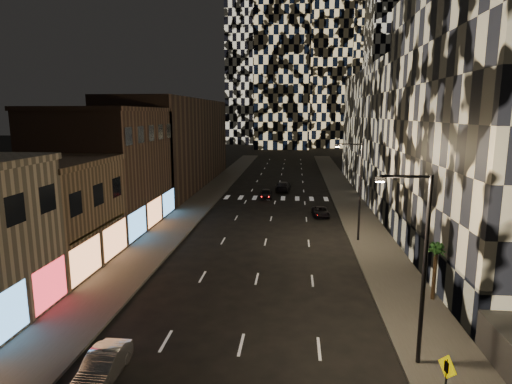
% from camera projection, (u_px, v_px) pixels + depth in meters
% --- Properties ---
extents(sidewalk_left, '(4.00, 120.00, 0.15)m').
position_uv_depth(sidewalk_left, '(206.00, 196.00, 61.20)').
color(sidewalk_left, '#47443F').
rests_on(sidewalk_left, ground).
extents(sidewalk_right, '(4.00, 120.00, 0.15)m').
position_uv_depth(sidewalk_right, '(348.00, 199.00, 59.39)').
color(sidewalk_right, '#47443F').
rests_on(sidewalk_right, ground).
extents(curb_left, '(0.20, 120.00, 0.15)m').
position_uv_depth(curb_left, '(221.00, 197.00, 61.01)').
color(curb_left, '#4C4C47').
rests_on(curb_left, ground).
extents(curb_right, '(0.20, 120.00, 0.15)m').
position_uv_depth(curb_right, '(332.00, 199.00, 59.58)').
color(curb_right, '#4C4C47').
rests_on(curb_right, ground).
extents(retail_tan, '(10.00, 10.00, 8.00)m').
position_uv_depth(retail_tan, '(37.00, 217.00, 32.72)').
color(retail_tan, '#7B6249').
rests_on(retail_tan, ground).
extents(retail_brown, '(10.00, 15.00, 12.00)m').
position_uv_depth(retail_brown, '(106.00, 170.00, 44.60)').
color(retail_brown, '#4F382D').
rests_on(retail_brown, ground).
extents(retail_filler_left, '(10.00, 40.00, 14.00)m').
position_uv_depth(retail_filler_left, '(176.00, 143.00, 70.37)').
color(retail_filler_left, '#4F382D').
rests_on(retail_filler_left, ground).
extents(midrise_base, '(0.60, 25.00, 3.00)m').
position_uv_depth(midrise_base, '(416.00, 245.00, 33.95)').
color(midrise_base, '#383838').
rests_on(midrise_base, ground).
extents(midrise_filler_right, '(16.00, 40.00, 18.00)m').
position_uv_depth(midrise_filler_right, '(413.00, 132.00, 63.72)').
color(midrise_filler_right, '#232326').
rests_on(midrise_filler_right, ground).
extents(tower_center_low, '(18.00, 18.00, 95.00)m').
position_uv_depth(tower_center_low, '(284.00, 3.00, 140.00)').
color(tower_center_low, black).
rests_on(tower_center_low, ground).
extents(streetlight_near, '(2.55, 0.25, 9.00)m').
position_uv_depth(streetlight_near, '(420.00, 257.00, 19.41)').
color(streetlight_near, black).
rests_on(streetlight_near, sidewalk_right).
extents(streetlight_far, '(2.55, 0.25, 9.00)m').
position_uv_depth(streetlight_far, '(358.00, 185.00, 39.00)').
color(streetlight_far, black).
rests_on(streetlight_far, sidewalk_right).
extents(car_silver_parked, '(1.43, 3.97, 1.30)m').
position_uv_depth(car_silver_parked, '(103.00, 366.00, 19.11)').
color(car_silver_parked, '#9FA0A4').
rests_on(car_silver_parked, ground).
extents(car_dark_midlane, '(1.78, 3.96, 1.32)m').
position_uv_depth(car_dark_midlane, '(266.00, 194.00, 60.04)').
color(car_dark_midlane, black).
rests_on(car_dark_midlane, ground).
extents(car_dark_oncoming, '(2.43, 5.21, 1.47)m').
position_uv_depth(car_dark_oncoming, '(283.00, 186.00, 65.68)').
color(car_dark_oncoming, black).
rests_on(car_dark_oncoming, ground).
extents(car_dark_rightlane, '(2.05, 4.03, 1.09)m').
position_uv_depth(car_dark_rightlane, '(321.00, 212.00, 49.55)').
color(car_dark_rightlane, black).
rests_on(car_dark_rightlane, ground).
extents(ped_sign, '(0.36, 0.93, 2.91)m').
position_uv_depth(ped_sign, '(446.00, 377.00, 15.84)').
color(ped_sign, black).
rests_on(ped_sign, sidewalk_right).
extents(palm_tree, '(1.89, 1.85, 3.70)m').
position_uv_depth(palm_tree, '(436.00, 253.00, 26.68)').
color(palm_tree, '#47331E').
rests_on(palm_tree, sidewalk_right).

